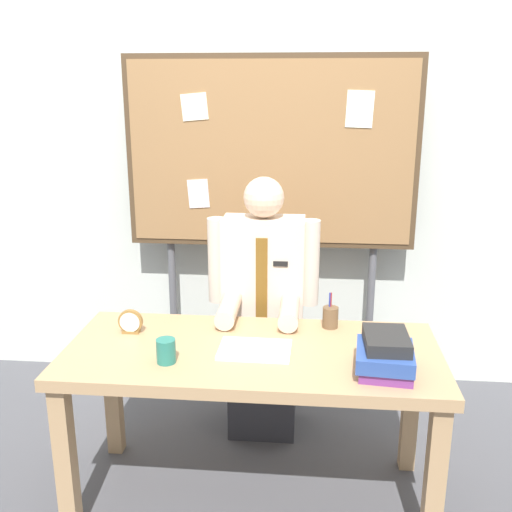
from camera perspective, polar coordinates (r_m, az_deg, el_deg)
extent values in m
plane|color=#4C4C51|center=(2.84, -0.35, -22.27)|extent=(12.00, 12.00, 0.00)
cube|color=silver|center=(3.47, 1.67, 9.35)|extent=(6.40, 0.08, 2.70)
cube|color=tan|center=(2.46, -0.38, -9.52)|extent=(1.55, 0.69, 0.05)
cube|color=tan|center=(2.57, -17.97, -18.42)|extent=(0.07, 0.07, 0.67)
cube|color=tan|center=(2.45, 16.92, -20.36)|extent=(0.07, 0.07, 0.67)
cube|color=tan|center=(3.02, -13.71, -12.51)|extent=(0.07, 0.07, 0.67)
cube|color=tan|center=(2.92, 14.76, -13.75)|extent=(0.07, 0.07, 0.67)
cube|color=#2D2D33|center=(3.19, 0.69, -12.80)|extent=(0.34, 0.30, 0.44)
cube|color=beige|center=(2.95, 0.73, -3.02)|extent=(0.40, 0.22, 0.71)
sphere|color=beige|center=(2.83, 0.76, 5.72)|extent=(0.20, 0.20, 0.20)
cylinder|color=beige|center=(2.92, -3.80, -0.41)|extent=(0.09, 0.09, 0.43)
cylinder|color=beige|center=(2.88, 5.27, -0.65)|extent=(0.09, 0.09, 0.43)
cylinder|color=beige|center=(2.73, -2.66, -5.17)|extent=(0.09, 0.30, 0.09)
cylinder|color=beige|center=(2.71, 3.24, -5.37)|extent=(0.09, 0.30, 0.09)
cube|color=brown|center=(2.83, 0.54, -2.77)|extent=(0.06, 0.01, 0.46)
cube|color=black|center=(2.79, 2.39, -0.76)|extent=(0.07, 0.01, 0.02)
cube|color=#4C3823|center=(3.27, 1.45, 9.94)|extent=(1.61, 0.05, 1.04)
cube|color=olive|center=(3.26, 1.43, 9.92)|extent=(1.55, 0.04, 0.98)
cylinder|color=#59595E|center=(3.61, -8.00, -5.15)|extent=(0.04, 0.04, 0.92)
cylinder|color=#59595E|center=(3.54, 10.95, -5.76)|extent=(0.04, 0.04, 0.92)
cube|color=#F4EFCC|center=(3.27, -5.99, 14.19)|extent=(0.15, 0.00, 0.15)
cube|color=silver|center=(3.22, 10.04, 13.85)|extent=(0.15, 0.00, 0.20)
cube|color=silver|center=(3.32, -5.61, 6.03)|extent=(0.13, 0.00, 0.17)
cube|color=#72337F|center=(2.32, 12.45, -10.38)|extent=(0.22, 0.27, 0.04)
cube|color=#2D4C99|center=(2.29, 12.38, -9.43)|extent=(0.23, 0.26, 0.06)
cube|color=#262626|center=(2.29, 12.53, -8.00)|extent=(0.17, 0.22, 0.05)
cube|color=white|center=(2.43, -0.12, -9.08)|extent=(0.30, 0.22, 0.01)
cylinder|color=olive|center=(2.64, -12.07, -6.22)|extent=(0.11, 0.02, 0.11)
cylinder|color=white|center=(2.63, -12.16, -6.32)|extent=(0.09, 0.00, 0.09)
cube|color=olive|center=(2.66, -12.01, -7.17)|extent=(0.07, 0.04, 0.01)
cylinder|color=#267266|center=(2.35, -8.72, -9.09)|extent=(0.08, 0.08, 0.10)
cylinder|color=brown|center=(2.66, 7.23, -5.92)|extent=(0.07, 0.07, 0.09)
cylinder|color=#263399|center=(2.66, 7.13, -5.03)|extent=(0.01, 0.01, 0.15)
cylinder|color=maroon|center=(2.66, 7.26, -5.02)|extent=(0.01, 0.01, 0.15)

